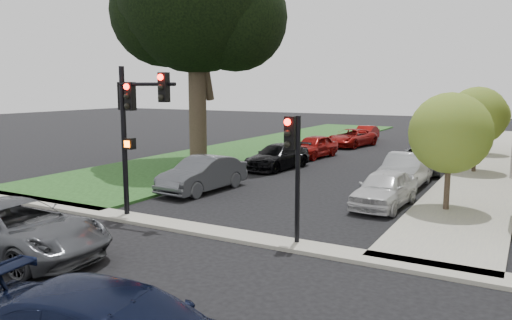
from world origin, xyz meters
The scene contains 20 objects.
ground centered at (0.00, 0.00, 0.00)m, with size 140.00×140.00×0.00m, color black.
grass_strip centered at (-9.00, 24.00, 0.06)m, with size 8.00×44.00×0.12m, color black.
sidewalk_right centered at (6.75, 24.00, 0.06)m, with size 3.50×44.00×0.12m, color gray.
sidewalk_cross centered at (0.00, 2.00, 0.06)m, with size 60.00×1.00×0.12m, color gray.
small_tree_a centered at (6.20, 8.57, 2.99)m, with size 2.99×2.99×4.49m.
small_tree_b centered at (6.20, 18.16, 3.11)m, with size 3.12×3.12×4.68m.
small_tree_c centered at (6.20, 26.05, 2.71)m, with size 2.72×2.72×4.08m.
traffic_signal_main centered at (-3.38, 2.23, 3.72)m, with size 2.63×0.68×5.39m.
traffic_signal_secondary centered at (2.82, 2.19, 2.70)m, with size 0.50×0.41×3.86m.
car_cross_near centered at (-3.45, -2.48, 0.79)m, with size 2.61×5.66×1.57m, color #3F4247.
car_parked_0 centered at (3.94, 8.27, 0.73)m, with size 1.73×4.31×1.47m, color silver.
car_parked_1 centered at (3.77, 12.57, 0.79)m, with size 1.66×4.77×1.57m, color #999BA0.
car_parked_2 centered at (3.58, 17.17, 0.68)m, with size 2.26×4.91×1.36m, color #3F4247.
car_parked_3 centered at (3.84, 24.07, 0.65)m, with size 1.54×3.82×1.30m, color black.
car_parked_4 centered at (3.92, 30.39, 0.76)m, with size 2.12×5.20×1.51m, color #999BA0.
car_parked_5 centered at (-3.97, 7.21, 0.78)m, with size 1.66×4.75×1.57m, color #3F4247.
car_parked_6 centered at (-3.77, 14.29, 0.71)m, with size 1.98×4.86×1.41m, color black.
car_parked_7 centered at (-3.73, 19.56, 0.75)m, with size 1.77×4.40×1.50m, color maroon.
car_parked_8 centered at (-3.47, 26.53, 0.69)m, with size 2.29×4.97×1.38m, color maroon.
car_parked_9 centered at (-3.66, 30.97, 0.65)m, with size 1.38×3.94×1.30m, color maroon.
Camera 1 is at (8.84, -10.89, 4.71)m, focal length 35.00 mm.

